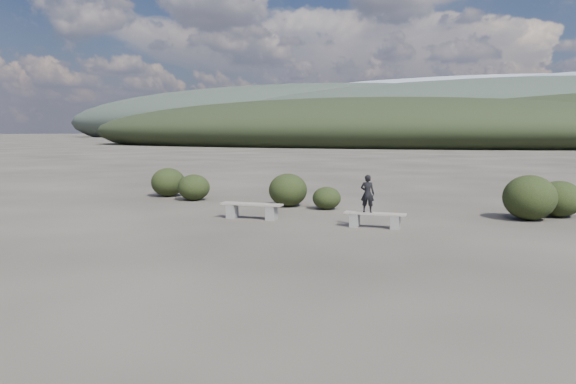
% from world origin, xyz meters
% --- Properties ---
extents(ground, '(1200.00, 1200.00, 0.00)m').
position_xyz_m(ground, '(0.00, 0.00, 0.00)').
color(ground, '#312C26').
rests_on(ground, ground).
extents(bench_left, '(1.90, 0.53, 0.47)m').
position_xyz_m(bench_left, '(-1.39, 5.64, 0.28)').
color(bench_left, '#65635E').
rests_on(bench_left, ground).
extents(bench_right, '(1.66, 0.45, 0.41)m').
position_xyz_m(bench_right, '(2.34, 5.54, 0.25)').
color(bench_right, '#65635E').
rests_on(bench_right, ground).
extents(seated_person, '(0.39, 0.27, 1.02)m').
position_xyz_m(seated_person, '(2.13, 5.53, 0.92)').
color(seated_person, black).
rests_on(seated_person, bench_right).
extents(shrub_a, '(1.19, 1.19, 0.98)m').
position_xyz_m(shrub_a, '(-5.43, 8.86, 0.49)').
color(shrub_a, black).
rests_on(shrub_a, ground).
extents(shrub_b, '(1.33, 1.33, 1.14)m').
position_xyz_m(shrub_b, '(-1.51, 8.67, 0.57)').
color(shrub_b, black).
rests_on(shrub_b, ground).
extents(shrub_c, '(0.94, 0.94, 0.75)m').
position_xyz_m(shrub_c, '(-0.04, 8.47, 0.38)').
color(shrub_c, black).
rests_on(shrub_c, ground).
extents(shrub_d, '(1.50, 1.50, 1.32)m').
position_xyz_m(shrub_d, '(6.13, 8.64, 0.66)').
color(shrub_d, black).
rests_on(shrub_d, ground).
extents(shrub_e, '(1.31, 1.31, 1.10)m').
position_xyz_m(shrub_e, '(6.96, 9.64, 0.55)').
color(shrub_e, black).
rests_on(shrub_e, ground).
extents(shrub_f, '(1.34, 1.34, 1.13)m').
position_xyz_m(shrub_f, '(-7.08, 9.56, 0.57)').
color(shrub_f, black).
rests_on(shrub_f, ground).
extents(mountain_ridges, '(500.00, 400.00, 56.00)m').
position_xyz_m(mountain_ridges, '(-7.48, 339.06, 10.84)').
color(mountain_ridges, black).
rests_on(mountain_ridges, ground).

